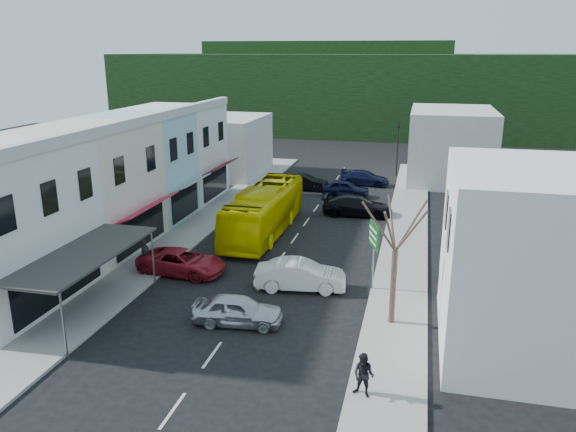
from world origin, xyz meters
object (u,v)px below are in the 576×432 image
object	(u,v)px
car_white	(300,277)
bus	(264,212)
street_tree	(395,251)
traffic_signal	(398,149)
pedestrian_right	(364,376)
car_silver	(238,311)
car_red	(182,262)
pedestrian_left	(145,255)
direction_sign	(373,257)

from	to	relation	value
car_white	bus	bearing A→B (deg)	19.24
street_tree	traffic_signal	world-z (taller)	street_tree
pedestrian_right	street_tree	world-z (taller)	street_tree
bus	car_silver	size ratio (longest dim) A/B	2.64
car_white	street_tree	xyz separation A→B (m)	(5.10, -3.05, 3.02)
car_silver	traffic_signal	bearing A→B (deg)	-14.18
bus	car_white	xyz separation A→B (m)	(4.56, -8.98, -0.85)
pedestrian_right	bus	bearing A→B (deg)	133.19
car_white	car_red	world-z (taller)	same
pedestrian_right	car_red	bearing A→B (deg)	156.60
street_tree	car_silver	bearing A→B (deg)	-166.94
car_white	pedestrian_right	world-z (taller)	pedestrian_right
bus	pedestrian_right	distance (m)	20.42
pedestrian_left	pedestrian_right	xyz separation A→B (m)	(13.90, -9.80, 0.00)
car_white	pedestrian_right	bearing A→B (deg)	-162.29
car_silver	street_tree	xyz separation A→B (m)	(7.12, 1.65, 3.02)
bus	pedestrian_right	xyz separation A→B (m)	(8.99, -18.32, -0.55)
traffic_signal	car_white	bearing A→B (deg)	60.40
direction_sign	pedestrian_left	bearing A→B (deg)	161.79
car_white	direction_sign	distance (m)	4.09
pedestrian_left	direction_sign	bearing A→B (deg)	-74.74
direction_sign	street_tree	xyz separation A→B (m)	(1.27, -3.75, 1.75)
car_silver	pedestrian_left	bearing A→B (deg)	50.15
pedestrian_right	direction_sign	bearing A→B (deg)	110.48
car_silver	car_white	bearing A→B (deg)	-28.44
car_red	bus	bearing A→B (deg)	-12.42
car_red	traffic_signal	distance (m)	32.01
pedestrian_right	direction_sign	distance (m)	10.11
bus	direction_sign	size ratio (longest dim) A/B	2.95
car_white	pedestrian_left	distance (m)	9.48
bus	car_white	world-z (taller)	bus
bus	direction_sign	world-z (taller)	direction_sign
pedestrian_right	pedestrian_left	bearing A→B (deg)	161.87
car_silver	traffic_signal	size ratio (longest dim) A/B	0.79
car_silver	direction_sign	bearing A→B (deg)	-52.43
bus	pedestrian_left	size ratio (longest dim) A/B	6.82
car_white	direction_sign	xyz separation A→B (m)	(3.83, 0.71, 1.26)
direction_sign	traffic_signal	xyz separation A→B (m)	(-0.24, 29.93, 0.83)
pedestrian_right	street_tree	distance (m)	6.89
car_white	pedestrian_right	distance (m)	10.34
car_silver	car_red	world-z (taller)	same
street_tree	car_white	bearing A→B (deg)	149.13
direction_sign	traffic_signal	size ratio (longest dim) A/B	0.70
pedestrian_right	traffic_signal	distance (m)	40.03
pedestrian_left	street_tree	size ratio (longest dim) A/B	0.23
pedestrian_right	direction_sign	xyz separation A→B (m)	(-0.60, 10.05, 0.96)
car_white	car_red	size ratio (longest dim) A/B	0.96
direction_sign	traffic_signal	distance (m)	29.94
car_silver	traffic_signal	xyz separation A→B (m)	(5.61, 35.34, 2.09)
pedestrian_left	car_red	bearing A→B (deg)	-72.61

